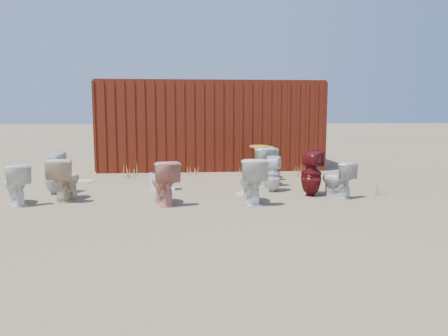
{
  "coord_description": "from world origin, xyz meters",
  "views": [
    {
      "loc": [
        -0.7,
        -7.33,
        1.58
      ],
      "look_at": [
        0.0,
        0.6,
        0.55
      ],
      "focal_mm": 35.0,
      "sensor_mm": 36.0,
      "label": 1
    }
  ],
  "objects": [
    {
      "name": "toilet_front_pink",
      "position": [
        -1.08,
        0.11,
        0.38
      ],
      "size": [
        0.62,
        0.84,
        0.76
      ],
      "primitive_type": "imported",
      "rotation": [
        0.0,
        0.0,
        3.42
      ],
      "color": "tan",
      "rests_on": "ground"
    },
    {
      "name": "toilet_back_beige_left",
      "position": [
        -2.85,
        0.59,
        0.38
      ],
      "size": [
        0.5,
        0.79,
        0.77
      ],
      "primitive_type": "imported",
      "rotation": [
        0.0,
        0.0,
        3.05
      ],
      "color": "beige",
      "rests_on": "ground"
    },
    {
      "name": "loose_lid_near",
      "position": [
        0.45,
        0.87,
        0.01
      ],
      "size": [
        0.49,
        0.57,
        0.02
      ],
      "primitive_type": "ellipsoid",
      "rotation": [
        0.0,
        0.0,
        -0.25
      ],
      "color": "beige",
      "rests_on": "ground"
    },
    {
      "name": "shipping_container",
      "position": [
        0.0,
        5.2,
        1.2
      ],
      "size": [
        6.0,
        2.4,
        2.4
      ],
      "primitive_type": "cube",
      "color": "#440F0B",
      "rests_on": "ground"
    },
    {
      "name": "toilet_back_a",
      "position": [
        -3.22,
        1.22,
        0.41
      ],
      "size": [
        0.45,
        0.45,
        0.81
      ],
      "primitive_type": "imported",
      "rotation": [
        0.0,
        0.0,
        2.89
      ],
      "color": "silver",
      "rests_on": "ground"
    },
    {
      "name": "loose_lid_far",
      "position": [
        -2.99,
        2.73,
        0.01
      ],
      "size": [
        0.58,
        0.59,
        0.02
      ],
      "primitive_type": "ellipsoid",
      "rotation": [
        0.0,
        0.0,
        0.73
      ],
      "color": "beige",
      "rests_on": "ground"
    },
    {
      "name": "loose_tank",
      "position": [
        -1.18,
        1.48,
        0.17
      ],
      "size": [
        0.51,
        0.22,
        0.35
      ],
      "primitive_type": "cube",
      "rotation": [
        0.0,
        0.0,
        0.04
      ],
      "color": "white",
      "rests_on": "ground"
    },
    {
      "name": "weed_clump_e",
      "position": [
        1.29,
        3.5,
        0.16
      ],
      "size": [
        0.34,
        0.34,
        0.32
      ],
      "primitive_type": "cone",
      "color": "#AB8444",
      "rests_on": "ground"
    },
    {
      "name": "weed_clump_a",
      "position": [
        -2.04,
        3.26,
        0.17
      ],
      "size": [
        0.36,
        0.36,
        0.34
      ],
      "primitive_type": "cone",
      "color": "#AB8444",
      "rests_on": "ground"
    },
    {
      "name": "toilet_front_e",
      "position": [
        2.1,
        0.45,
        0.34
      ],
      "size": [
        0.64,
        0.76,
        0.67
      ],
      "primitive_type": "imported",
      "rotation": [
        0.0,
        0.0,
        3.63
      ],
      "color": "silver",
      "rests_on": "ground"
    },
    {
      "name": "weed_clump_f",
      "position": [
        2.97,
        0.52,
        0.11
      ],
      "size": [
        0.28,
        0.28,
        0.22
      ],
      "primitive_type": "cone",
      "color": "#AB8444",
      "rests_on": "ground"
    },
    {
      "name": "toilet_back_yellowlid",
      "position": [
        0.88,
        1.9,
        0.41
      ],
      "size": [
        0.74,
        0.93,
        0.83
      ],
      "primitive_type": "imported",
      "rotation": [
        0.0,
        0.0,
        3.53
      ],
      "color": "silver",
      "rests_on": "ground"
    },
    {
      "name": "toilet_back_e",
      "position": [
        1.01,
        1.09,
        0.35
      ],
      "size": [
        0.4,
        0.41,
        0.71
      ],
      "primitive_type": "imported",
      "rotation": [
        0.0,
        0.0,
        2.82
      ],
      "color": "white",
      "rests_on": "ground"
    },
    {
      "name": "toilet_front_a",
      "position": [
        -3.6,
        0.29,
        0.35
      ],
      "size": [
        0.7,
        0.79,
        0.7
      ],
      "primitive_type": "imported",
      "rotation": [
        0.0,
        0.0,
        3.7
      ],
      "color": "white",
      "rests_on": "ground"
    },
    {
      "name": "weed_clump_d",
      "position": [
        -0.55,
        3.5,
        0.11
      ],
      "size": [
        0.3,
        0.3,
        0.23
      ],
      "primitive_type": "cone",
      "color": "#AB8444",
      "rests_on": "ground"
    },
    {
      "name": "toilet_front_maroon",
      "position": [
        1.65,
        0.6,
        0.43
      ],
      "size": [
        0.55,
        0.55,
        0.85
      ],
      "primitive_type": "imported",
      "rotation": [
        0.0,
        0.0,
        2.47
      ],
      "color": "#5D0F12",
      "rests_on": "ground"
    },
    {
      "name": "weed_clump_b",
      "position": [
        0.6,
        2.28,
        0.16
      ],
      "size": [
        0.32,
        0.32,
        0.31
      ],
      "primitive_type": "cone",
      "color": "#AB8444",
      "rests_on": "ground"
    },
    {
      "name": "yellow_lid",
      "position": [
        0.88,
        1.9,
        0.84
      ],
      "size": [
        0.42,
        0.53,
        0.02
      ],
      "primitive_type": "ellipsoid",
      "color": "gold",
      "rests_on": "toilet_back_yellowlid"
    },
    {
      "name": "weed_clump_c",
      "position": [
        1.94,
        2.88,
        0.17
      ],
      "size": [
        0.36,
        0.36,
        0.33
      ],
      "primitive_type": "cone",
      "color": "#AB8444",
      "rests_on": "ground"
    },
    {
      "name": "toilet_front_c",
      "position": [
        0.43,
        0.05,
        0.4
      ],
      "size": [
        0.48,
        0.8,
        0.8
      ],
      "primitive_type": "imported",
      "rotation": [
        0.0,
        0.0,
        3.18
      ],
      "color": "white",
      "rests_on": "ground"
    },
    {
      "name": "toilet_back_beige_right",
      "position": [
        1.22,
        2.77,
        0.4
      ],
      "size": [
        0.73,
        0.89,
        0.8
      ],
      "primitive_type": "imported",
      "rotation": [
        0.0,
        0.0,
        2.71
      ],
      "color": "beige",
      "rests_on": "ground"
    },
    {
      "name": "ground",
      "position": [
        0.0,
        0.0,
        0.0
      ],
      "size": [
        100.0,
        100.0,
        0.0
      ],
      "primitive_type": "plane",
      "color": "brown",
      "rests_on": "ground"
    }
  ]
}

